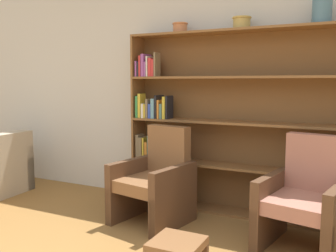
{
  "coord_description": "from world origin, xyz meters",
  "views": [
    {
      "loc": [
        1.32,
        -1.28,
        1.41
      ],
      "look_at": [
        -0.42,
        2.23,
        0.95
      ],
      "focal_mm": 40.0,
      "sensor_mm": 36.0,
      "label": 1
    }
  ],
  "objects_px": {
    "bowl_sage": "(242,22)",
    "armchair_leather": "(156,182)",
    "armchair_cushioned": "(305,201)",
    "bookshelf": "(221,127)",
    "footstool": "(177,248)",
    "bowl_olive": "(180,27)",
    "vase_tall": "(322,11)"
  },
  "relations": [
    {
      "from": "bowl_olive",
      "to": "footstool",
      "type": "height_order",
      "value": "bowl_olive"
    },
    {
      "from": "bookshelf",
      "to": "bowl_sage",
      "type": "xyz_separation_m",
      "value": [
        0.21,
        -0.03,
        1.09
      ]
    },
    {
      "from": "bookshelf",
      "to": "armchair_cushioned",
      "type": "xyz_separation_m",
      "value": [
        0.95,
        -0.6,
        -0.52
      ]
    },
    {
      "from": "armchair_leather",
      "to": "footstool",
      "type": "xyz_separation_m",
      "value": [
        0.69,
        -0.96,
        -0.17
      ]
    },
    {
      "from": "bookshelf",
      "to": "footstool",
      "type": "distance_m",
      "value": 1.71
    },
    {
      "from": "bowl_sage",
      "to": "armchair_leather",
      "type": "bearing_deg",
      "value": -140.64
    },
    {
      "from": "bookshelf",
      "to": "armchair_cushioned",
      "type": "bearing_deg",
      "value": -32.25
    },
    {
      "from": "bowl_sage",
      "to": "armchair_cushioned",
      "type": "height_order",
      "value": "bowl_sage"
    },
    {
      "from": "armchair_cushioned",
      "to": "footstool",
      "type": "distance_m",
      "value": 1.23
    },
    {
      "from": "armchair_leather",
      "to": "footstool",
      "type": "distance_m",
      "value": 1.19
    },
    {
      "from": "bookshelf",
      "to": "footstool",
      "type": "height_order",
      "value": "bookshelf"
    },
    {
      "from": "bookshelf",
      "to": "bowl_olive",
      "type": "relative_size",
      "value": 14.41
    },
    {
      "from": "footstool",
      "to": "armchair_cushioned",
      "type": "bearing_deg",
      "value": 51.9
    },
    {
      "from": "vase_tall",
      "to": "armchair_cushioned",
      "type": "relative_size",
      "value": 0.29
    },
    {
      "from": "bowl_sage",
      "to": "bowl_olive",
      "type": "bearing_deg",
      "value": 180.0
    },
    {
      "from": "vase_tall",
      "to": "bowl_sage",
      "type": "bearing_deg",
      "value": 180.0
    },
    {
      "from": "bookshelf",
      "to": "armchair_cushioned",
      "type": "height_order",
      "value": "bookshelf"
    },
    {
      "from": "bookshelf",
      "to": "bowl_olive",
      "type": "bearing_deg",
      "value": -176.94
    },
    {
      "from": "bowl_sage",
      "to": "bookshelf",
      "type": "bearing_deg",
      "value": 172.93
    },
    {
      "from": "bowl_sage",
      "to": "armchair_cushioned",
      "type": "xyz_separation_m",
      "value": [
        0.74,
        -0.57,
        -1.61
      ]
    },
    {
      "from": "bookshelf",
      "to": "bowl_sage",
      "type": "distance_m",
      "value": 1.11
    },
    {
      "from": "armchair_leather",
      "to": "armchair_cushioned",
      "type": "xyz_separation_m",
      "value": [
        1.43,
        -0.0,
        0.0
      ]
    },
    {
      "from": "bowl_olive",
      "to": "armchair_leather",
      "type": "relative_size",
      "value": 0.18
    },
    {
      "from": "bowl_sage",
      "to": "armchair_leather",
      "type": "relative_size",
      "value": 0.21
    },
    {
      "from": "armchair_leather",
      "to": "vase_tall",
      "type": "bearing_deg",
      "value": -147.48
    },
    {
      "from": "bookshelf",
      "to": "bowl_olive",
      "type": "distance_m",
      "value": 1.18
    },
    {
      "from": "bookshelf",
      "to": "footstool",
      "type": "relative_size",
      "value": 7.1
    },
    {
      "from": "vase_tall",
      "to": "armchair_cushioned",
      "type": "distance_m",
      "value": 1.76
    },
    {
      "from": "footstool",
      "to": "bookshelf",
      "type": "bearing_deg",
      "value": 97.24
    },
    {
      "from": "bowl_olive",
      "to": "armchair_cushioned",
      "type": "height_order",
      "value": "bowl_olive"
    },
    {
      "from": "bookshelf",
      "to": "vase_tall",
      "type": "distance_m",
      "value": 1.49
    },
    {
      "from": "bowl_sage",
      "to": "vase_tall",
      "type": "bearing_deg",
      "value": -0.0
    }
  ]
}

